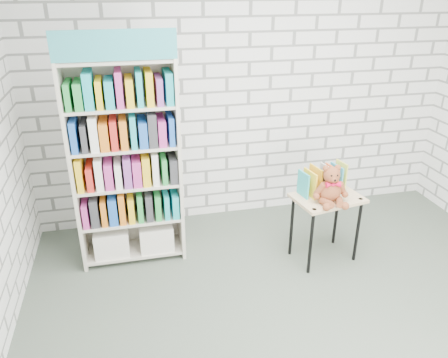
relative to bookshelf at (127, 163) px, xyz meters
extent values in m
plane|color=#465144|center=(1.30, -1.36, -0.96)|extent=(4.50, 4.50, 0.00)
cube|color=silver|center=(1.30, 0.64, 0.44)|extent=(4.50, 0.02, 2.80)
cube|color=beige|center=(-0.45, -0.01, -0.02)|extent=(0.03, 0.37, 1.88)
cube|color=beige|center=(0.45, -0.01, -0.02)|extent=(0.03, 0.37, 1.88)
cube|color=beige|center=(0.00, 0.17, -0.02)|extent=(0.94, 0.02, 1.88)
cube|color=teal|center=(0.00, -0.18, 1.03)|extent=(0.94, 0.02, 0.23)
cube|color=beige|center=(0.00, -0.01, -0.90)|extent=(0.88, 0.35, 0.03)
cube|color=beige|center=(0.00, -0.01, -0.54)|extent=(0.88, 0.35, 0.03)
cube|color=beige|center=(0.00, -0.01, -0.19)|extent=(0.88, 0.35, 0.03)
cube|color=beige|center=(0.00, -0.01, 0.17)|extent=(0.88, 0.35, 0.03)
cube|color=beige|center=(0.00, -0.01, 0.52)|extent=(0.88, 0.35, 0.03)
cube|color=beige|center=(0.00, -0.01, 0.90)|extent=(0.88, 0.35, 0.03)
cube|color=silver|center=(-0.21, -0.01, -0.76)|extent=(0.31, 0.31, 0.25)
cube|color=silver|center=(0.21, -0.01, -0.76)|extent=(0.31, 0.31, 0.25)
cube|color=red|center=(0.00, -0.02, -0.41)|extent=(0.88, 0.31, 0.25)
cube|color=yellow|center=(0.00, -0.02, -0.05)|extent=(0.88, 0.31, 0.25)
cube|color=blue|center=(0.00, -0.02, 0.30)|extent=(0.88, 0.31, 0.25)
cube|color=green|center=(0.00, -0.02, 0.66)|extent=(0.88, 0.31, 0.25)
cube|color=tan|center=(1.75, -0.44, -0.32)|extent=(0.67, 0.52, 0.03)
cylinder|color=black|center=(1.53, -0.65, -0.65)|extent=(0.03, 0.03, 0.62)
cylinder|color=black|center=(1.47, -0.33, -0.65)|extent=(0.03, 0.03, 0.62)
cylinder|color=black|center=(2.03, -0.56, -0.65)|extent=(0.03, 0.03, 0.62)
cylinder|color=black|center=(1.97, -0.24, -0.65)|extent=(0.03, 0.03, 0.62)
cylinder|color=black|center=(1.53, -0.64, -0.31)|extent=(0.04, 0.04, 0.01)
cylinder|color=black|center=(2.02, -0.55, -0.31)|extent=(0.04, 0.04, 0.01)
cube|color=teal|center=(1.53, -0.38, -0.18)|extent=(0.05, 0.19, 0.25)
cube|color=yellow|center=(1.59, -0.37, -0.18)|extent=(0.05, 0.19, 0.25)
cube|color=gold|center=(1.65, -0.36, -0.18)|extent=(0.05, 0.19, 0.25)
cube|color=black|center=(1.70, -0.35, -0.18)|extent=(0.05, 0.19, 0.25)
cube|color=silver|center=(1.76, -0.34, -0.18)|extent=(0.05, 0.19, 0.25)
cube|color=orange|center=(1.82, -0.33, -0.18)|extent=(0.05, 0.19, 0.25)
cube|color=teal|center=(1.88, -0.32, -0.18)|extent=(0.05, 0.19, 0.25)
cube|color=#CCCB44|center=(1.94, -0.31, -0.18)|extent=(0.05, 0.19, 0.25)
ellipsoid|color=brown|center=(1.72, -0.52, -0.21)|extent=(0.20, 0.17, 0.20)
sphere|color=brown|center=(1.72, -0.53, -0.05)|extent=(0.15, 0.15, 0.15)
sphere|color=brown|center=(1.67, -0.51, 0.00)|extent=(0.05, 0.05, 0.05)
sphere|color=brown|center=(1.77, -0.52, 0.00)|extent=(0.05, 0.05, 0.05)
sphere|color=brown|center=(1.71, -0.59, -0.07)|extent=(0.06, 0.06, 0.06)
sphere|color=black|center=(1.69, -0.58, -0.03)|extent=(0.02, 0.02, 0.02)
sphere|color=black|center=(1.74, -0.59, -0.03)|extent=(0.02, 0.02, 0.02)
sphere|color=black|center=(1.71, -0.61, -0.07)|extent=(0.02, 0.02, 0.02)
cylinder|color=brown|center=(1.62, -0.53, -0.18)|extent=(0.10, 0.09, 0.14)
cylinder|color=brown|center=(1.82, -0.55, -0.18)|extent=(0.10, 0.08, 0.14)
sphere|color=brown|center=(1.59, -0.54, -0.24)|extent=(0.06, 0.06, 0.06)
sphere|color=brown|center=(1.85, -0.57, -0.24)|extent=(0.06, 0.06, 0.06)
cylinder|color=brown|center=(1.65, -0.62, -0.27)|extent=(0.09, 0.16, 0.08)
cylinder|color=brown|center=(1.77, -0.63, -0.27)|extent=(0.12, 0.16, 0.08)
sphere|color=brown|center=(1.62, -0.68, -0.28)|extent=(0.07, 0.07, 0.07)
sphere|color=brown|center=(1.79, -0.70, -0.28)|extent=(0.07, 0.07, 0.07)
cone|color=#E50E40|center=(1.68, -0.58, -0.12)|extent=(0.06, 0.06, 0.05)
cone|color=#E50E40|center=(1.75, -0.59, -0.12)|extent=(0.06, 0.06, 0.05)
sphere|color=#E50E40|center=(1.71, -0.59, -0.12)|extent=(0.03, 0.03, 0.03)
camera|label=1|loc=(0.04, -3.67, 1.48)|focal=35.00mm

